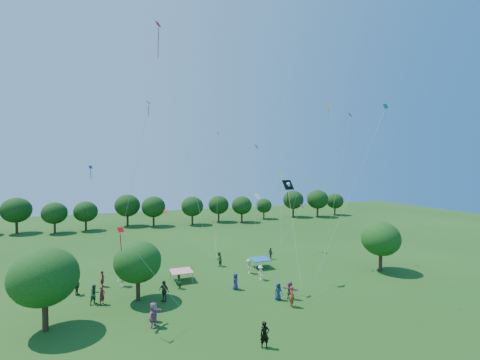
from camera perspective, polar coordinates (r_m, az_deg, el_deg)
The scene contains 40 objects.
near_tree_west at distance 28.65m, azimuth -31.44°, elevation -14.47°, with size 4.78×4.78×6.22m.
near_tree_north at distance 31.55m, azimuth -17.72°, elevation -13.65°, with size 4.22×4.22×5.49m.
near_tree_east at distance 41.67m, azimuth 23.75°, elevation -9.54°, with size 4.43×4.43×5.83m.
treeline at distance 70.16m, azimuth -13.52°, elevation -4.56°, with size 88.01×8.77×6.77m.
tent_red_stripe at distance 36.30m, azimuth -10.40°, elevation -15.67°, with size 2.20×2.20×1.10m.
tent_blue at distance 40.23m, azimuth 3.57°, elevation -13.87°, with size 2.20×2.20×1.10m.
man_in_black at distance 23.96m, azimuth 4.41°, elevation -25.75°, with size 0.66×0.42×1.77m, color black.
crowd_person_0 at distance 28.18m, azimuth -15.32°, elevation -21.70°, with size 0.73×0.40×1.49m, color #1B364F.
crowd_person_1 at distance 30.04m, azimuth 9.22°, elevation -19.76°, with size 0.68×0.44×1.83m, color #9A341C.
crowd_person_2 at distance 40.80m, azimuth -3.76°, elevation -13.87°, with size 0.87×0.47×1.77m, color #214E22.
crowd_person_3 at distance 38.14m, azimuth 1.58°, elevation -15.07°, with size 1.10×0.49×1.68m, color #B4A790.
crowd_person_4 at distance 35.69m, azimuth -27.01°, elevation -16.51°, with size 0.98×0.44×1.67m, color #382E2D.
crowd_person_5 at distance 27.22m, azimuth -15.05°, elevation -22.14°, with size 1.75×0.62×1.87m, color #9F5D82.
crowd_person_6 at distance 31.31m, azimuth 6.81°, elevation -19.06°, with size 0.78×0.42×1.58m, color navy.
crowd_person_7 at distance 32.55m, azimuth -23.33°, elevation -18.35°, with size 0.60×0.39×1.61m, color maroon.
crowd_person_8 at distance 32.86m, azimuth -24.45°, elevation -18.01°, with size 0.88×0.47×1.78m, color #285F3C.
crowd_person_9 at distance 36.16m, azimuth 3.67°, elevation -16.12°, with size 1.03×0.46×1.58m, color beige.
crowd_person_10 at distance 31.52m, azimuth -13.37°, elevation -18.65°, with size 1.11×0.51×1.90m, color #382E2D.
crowd_person_11 at distance 31.61m, azimuth 8.88°, elevation -18.77°, with size 1.56×0.56×1.68m, color #8B516F.
crowd_person_12 at distance 33.48m, azimuth -0.79°, elevation -17.59°, with size 0.80×0.43×1.63m, color navy.
crowd_person_13 at distance 36.97m, azimuth -23.24°, elevation -15.81°, with size 0.62×0.40×1.66m, color maroon.
crowd_person_14 at distance 34.24m, azimuth -10.89°, elevation -17.30°, with size 0.73×0.40×1.48m, color #26592B.
crowd_person_15 at distance 36.29m, azimuth -20.13°, elevation -16.03°, with size 1.15×0.52×1.76m, color beige.
crowd_person_16 at distance 43.91m, azimuth 5.43°, elevation -12.87°, with size 0.91×0.41×1.55m, color #483E39.
pirate_kite at distance 34.35m, azimuth 8.60°, elevation -1.07°, with size 2.09×5.51×9.54m.
red_high_kite at distance 34.79m, azimuth -12.53°, elevation 17.54°, with size 4.28×8.63×26.16m.
small_kite_0 at distance 44.38m, azimuth -4.63°, elevation -8.90°, with size 1.61×6.56×3.34m.
small_kite_1 at distance 42.01m, azimuth 7.12°, elevation 7.76°, with size 2.13×3.80×19.64m.
small_kite_2 at distance 47.54m, azimuth 7.43°, elevation -1.05°, with size 2.00×2.90×9.93m.
small_kite_3 at distance 36.01m, azimuth -17.30°, elevation 6.21°, with size 4.01×0.89×18.05m.
small_kite_4 at distance 39.48m, azimuth -24.38°, elevation -1.79°, with size 2.33×4.55×11.11m.
small_kite_5 at distance 46.32m, azimuth 3.66°, elevation 2.82°, with size 2.44×3.40×14.23m.
small_kite_6 at distance 31.52m, azimuth 2.96°, elevation -4.46°, with size 0.89×1.09×8.34m.
small_kite_7 at distance 34.01m, azimuth 21.83°, elevation 4.96°, with size 7.27×1.67×17.12m.
small_kite_8 at distance 25.20m, azimuth -18.89°, elevation -10.96°, with size 4.59×0.85×6.50m.
small_kite_9 at distance 40.75m, azimuth -11.52°, elevation -7.13°, with size 5.49×3.20×5.58m.
small_kite_10 at distance 44.15m, azimuth 13.29°, elevation 6.34°, with size 5.27×4.33×19.26m.
small_kite_11 at distance 31.35m, azimuth 17.47°, elevation 2.39°, with size 2.40×1.74×15.88m.
small_kite_12 at distance 41.31m, azimuth -3.97°, elevation 2.41°, with size 1.47×3.36×15.60m.
small_kite_13 at distance 47.39m, azimuth 10.57°, elevation -5.26°, with size 4.07×0.77×5.56m.
Camera 1 is at (-10.56, -13.73, 12.04)m, focal length 24.00 mm.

